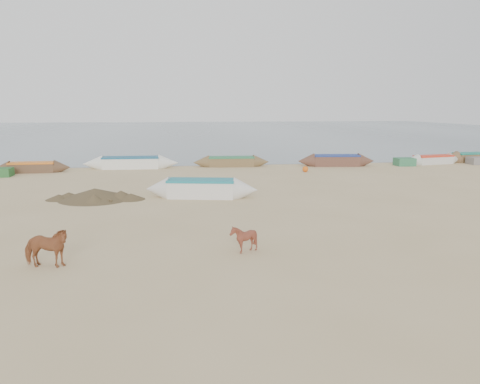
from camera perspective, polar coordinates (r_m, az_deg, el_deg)
ground at (r=17.46m, az=1.83°, el=-5.56°), size 140.00×140.00×0.00m
sea at (r=98.71m, az=-6.34°, el=7.45°), size 160.00×160.00×0.00m
cow_adult at (r=15.25m, az=-22.58°, el=-6.31°), size 1.55×0.89×1.23m
calf_front at (r=15.56m, az=0.46°, el=-5.69°), size 1.03×0.96×0.96m
near_canoe at (r=25.10m, az=-4.73°, el=0.44°), size 6.17×2.51×0.98m
debris_pile at (r=25.75m, az=-17.26°, el=-0.20°), size 4.45×4.45×0.57m
waterline_canoes at (r=37.85m, az=-0.91°, el=3.70°), size 53.22×3.45×0.94m
beach_clutter at (r=37.03m, az=3.75°, el=3.33°), size 45.91×4.57×0.64m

